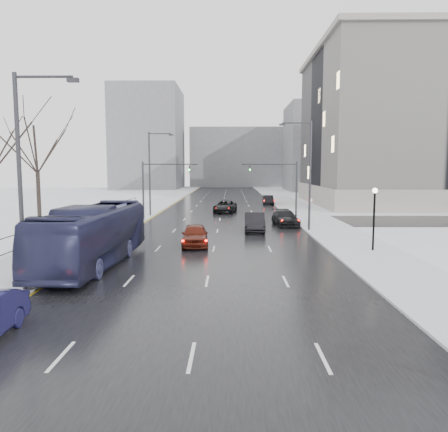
{
  "coord_description": "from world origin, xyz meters",
  "views": [
    {
      "loc": [
        1.18,
        0.26,
        5.77
      ],
      "look_at": [
        0.75,
        30.07,
        2.5
      ],
      "focal_mm": 35.0,
      "sensor_mm": 36.0,
      "label": 1
    }
  ],
  "objects_px": {
    "lamppost_r_mid": "(374,210)",
    "mast_signal_left": "(153,183)",
    "sedan_center_near": "(195,235)",
    "no_uturn_sign": "(310,203)",
    "streetlight_l_near": "(24,172)",
    "sedan_right_near": "(255,222)",
    "bus": "(94,235)",
    "tree_park_e": "(40,225)",
    "streetlight_l_far": "(151,169)",
    "sedan_right_far": "(285,218)",
    "sedan_right_cross": "(225,207)",
    "streetlight_r_mid": "(308,170)",
    "mast_signal_right": "(287,184)",
    "sedan_right_distant": "(268,200)"
  },
  "relations": [
    {
      "from": "lamppost_r_mid",
      "to": "sedan_center_near",
      "type": "bearing_deg",
      "value": 170.04
    },
    {
      "from": "lamppost_r_mid",
      "to": "sedan_center_near",
      "type": "xyz_separation_m",
      "value": [
        -12.44,
        2.19,
        -2.09
      ]
    },
    {
      "from": "no_uturn_sign",
      "to": "sedan_right_cross",
      "type": "xyz_separation_m",
      "value": [
        -8.7,
        12.7,
        -1.49
      ]
    },
    {
      "from": "tree_park_e",
      "to": "sedan_right_near",
      "type": "relative_size",
      "value": 2.61
    },
    {
      "from": "bus",
      "to": "sedan_center_near",
      "type": "xyz_separation_m",
      "value": [
        5.46,
        6.51,
        -0.98
      ]
    },
    {
      "from": "sedan_right_far",
      "to": "streetlight_l_far",
      "type": "bearing_deg",
      "value": 145.5
    },
    {
      "from": "lamppost_r_mid",
      "to": "streetlight_r_mid",
      "type": "bearing_deg",
      "value": 105.82
    },
    {
      "from": "tree_park_e",
      "to": "no_uturn_sign",
      "type": "height_order",
      "value": "tree_park_e"
    },
    {
      "from": "streetlight_l_near",
      "to": "no_uturn_sign",
      "type": "relative_size",
      "value": 3.7
    },
    {
      "from": "streetlight_l_far",
      "to": "sedan_center_near",
      "type": "xyz_separation_m",
      "value": [
        6.72,
        -19.81,
        -4.77
      ]
    },
    {
      "from": "tree_park_e",
      "to": "streetlight_l_far",
      "type": "height_order",
      "value": "streetlight_l_far"
    },
    {
      "from": "streetlight_l_far",
      "to": "sedan_right_cross",
      "type": "bearing_deg",
      "value": 28.48
    },
    {
      "from": "tree_park_e",
      "to": "sedan_right_distant",
      "type": "relative_size",
      "value": 3.1
    },
    {
      "from": "lamppost_r_mid",
      "to": "sedan_right_near",
      "type": "bearing_deg",
      "value": 127.94
    },
    {
      "from": "mast_signal_right",
      "to": "mast_signal_left",
      "type": "relative_size",
      "value": 1.0
    },
    {
      "from": "mast_signal_right",
      "to": "sedan_center_near",
      "type": "distance_m",
      "value": 18.37
    },
    {
      "from": "mast_signal_right",
      "to": "sedan_right_distant",
      "type": "distance_m",
      "value": 21.85
    },
    {
      "from": "streetlight_r_mid",
      "to": "mast_signal_left",
      "type": "relative_size",
      "value": 1.54
    },
    {
      "from": "mast_signal_left",
      "to": "no_uturn_sign",
      "type": "bearing_deg",
      "value": -13.6
    },
    {
      "from": "streetlight_l_far",
      "to": "sedan_right_far",
      "type": "distance_m",
      "value": 17.62
    },
    {
      "from": "sedan_right_cross",
      "to": "streetlight_l_near",
      "type": "bearing_deg",
      "value": -95.36
    },
    {
      "from": "sedan_right_cross",
      "to": "tree_park_e",
      "type": "bearing_deg",
      "value": -137.89
    },
    {
      "from": "bus",
      "to": "streetlight_r_mid",
      "type": "bearing_deg",
      "value": 45.69
    },
    {
      "from": "sedan_right_near",
      "to": "mast_signal_right",
      "type": "bearing_deg",
      "value": 65.94
    },
    {
      "from": "streetlight_l_near",
      "to": "sedan_right_near",
      "type": "height_order",
      "value": "streetlight_l_near"
    },
    {
      "from": "tree_park_e",
      "to": "streetlight_l_far",
      "type": "xyz_separation_m",
      "value": [
        10.03,
        8.0,
        5.62
      ]
    },
    {
      "from": "streetlight_l_near",
      "to": "sedan_center_near",
      "type": "relative_size",
      "value": 2.1
    },
    {
      "from": "bus",
      "to": "lamppost_r_mid",
      "type": "bearing_deg",
      "value": 15.72
    },
    {
      "from": "streetlight_r_mid",
      "to": "no_uturn_sign",
      "type": "bearing_deg",
      "value": 75.52
    },
    {
      "from": "streetlight_r_mid",
      "to": "sedan_center_near",
      "type": "bearing_deg",
      "value": -140.89
    },
    {
      "from": "mast_signal_right",
      "to": "sedan_right_distant",
      "type": "xyz_separation_m",
      "value": [
        -0.13,
        21.59,
        -3.35
      ]
    },
    {
      "from": "lamppost_r_mid",
      "to": "sedan_center_near",
      "type": "relative_size",
      "value": 0.9
    },
    {
      "from": "lamppost_r_mid",
      "to": "sedan_right_distant",
      "type": "distance_m",
      "value": 39.83
    },
    {
      "from": "streetlight_r_mid",
      "to": "streetlight_l_near",
      "type": "xyz_separation_m",
      "value": [
        -16.33,
        -20.0,
        0.0
      ]
    },
    {
      "from": "sedan_center_near",
      "to": "no_uturn_sign",
      "type": "bearing_deg",
      "value": 44.02
    },
    {
      "from": "streetlight_r_mid",
      "to": "mast_signal_left",
      "type": "height_order",
      "value": "streetlight_r_mid"
    },
    {
      "from": "tree_park_e",
      "to": "lamppost_r_mid",
      "type": "distance_m",
      "value": 32.52
    },
    {
      "from": "streetlight_l_far",
      "to": "lamppost_r_mid",
      "type": "relative_size",
      "value": 2.34
    },
    {
      "from": "lamppost_r_mid",
      "to": "mast_signal_left",
      "type": "distance_m",
      "value": 25.71
    },
    {
      "from": "tree_park_e",
      "to": "sedan_right_far",
      "type": "distance_m",
      "value": 24.94
    },
    {
      "from": "lamppost_r_mid",
      "to": "sedan_right_cross",
      "type": "xyz_separation_m",
      "value": [
        -10.5,
        26.7,
        -2.13
      ]
    },
    {
      "from": "bus",
      "to": "sedan_right_near",
      "type": "relative_size",
      "value": 2.49
    },
    {
      "from": "streetlight_l_near",
      "to": "sedan_center_near",
      "type": "bearing_deg",
      "value": 61.11
    },
    {
      "from": "mast_signal_left",
      "to": "no_uturn_sign",
      "type": "distance_m",
      "value": 17.1
    },
    {
      "from": "sedan_right_far",
      "to": "sedan_right_near",
      "type": "bearing_deg",
      "value": -134.79
    },
    {
      "from": "streetlight_r_mid",
      "to": "bus",
      "type": "distance_m",
      "value": 21.13
    },
    {
      "from": "sedan_right_near",
      "to": "sedan_right_cross",
      "type": "xyz_separation_m",
      "value": [
        -2.89,
        16.94,
        -0.08
      ]
    },
    {
      "from": "sedan_right_cross",
      "to": "sedan_right_far",
      "type": "height_order",
      "value": "sedan_right_cross"
    },
    {
      "from": "mast_signal_left",
      "to": "no_uturn_sign",
      "type": "relative_size",
      "value": 2.41
    },
    {
      "from": "streetlight_l_near",
      "to": "lamppost_r_mid",
      "type": "bearing_deg",
      "value": 27.55
    }
  ]
}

